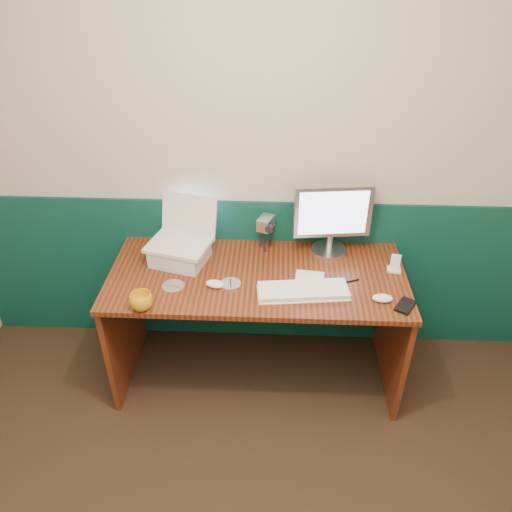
{
  "coord_description": "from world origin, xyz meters",
  "views": [
    {
      "loc": [
        0.14,
        -0.79,
        2.33
      ],
      "look_at": [
        0.04,
        1.23,
        0.97
      ],
      "focal_mm": 35.0,
      "sensor_mm": 36.0,
      "label": 1
    }
  ],
  "objects_px": {
    "monitor": "(332,219)",
    "keyboard": "(303,291)",
    "camcorder": "(266,232)",
    "mug": "(141,301)",
    "desk": "(257,327)",
    "laptop": "(177,225)"
  },
  "relations": [
    {
      "from": "monitor",
      "to": "camcorder",
      "type": "relative_size",
      "value": 2.0
    },
    {
      "from": "keyboard",
      "to": "mug",
      "type": "relative_size",
      "value": 4.12
    },
    {
      "from": "monitor",
      "to": "camcorder",
      "type": "xyz_separation_m",
      "value": [
        -0.37,
        0.02,
        -0.11
      ]
    },
    {
      "from": "keyboard",
      "to": "mug",
      "type": "bearing_deg",
      "value": -175.45
    },
    {
      "from": "monitor",
      "to": "mug",
      "type": "relative_size",
      "value": 3.85
    },
    {
      "from": "camcorder",
      "to": "keyboard",
      "type": "bearing_deg",
      "value": -42.4
    },
    {
      "from": "laptop",
      "to": "desk",
      "type": "bearing_deg",
      "value": 1.46
    },
    {
      "from": "desk",
      "to": "keyboard",
      "type": "distance_m",
      "value": 0.48
    },
    {
      "from": "camcorder",
      "to": "desk",
      "type": "bearing_deg",
      "value": -76.3
    },
    {
      "from": "mug",
      "to": "camcorder",
      "type": "distance_m",
      "value": 0.82
    },
    {
      "from": "laptop",
      "to": "mug",
      "type": "distance_m",
      "value": 0.47
    },
    {
      "from": "desk",
      "to": "keyboard",
      "type": "bearing_deg",
      "value": -32.31
    },
    {
      "from": "monitor",
      "to": "keyboard",
      "type": "bearing_deg",
      "value": -118.39
    },
    {
      "from": "keyboard",
      "to": "camcorder",
      "type": "distance_m",
      "value": 0.47
    },
    {
      "from": "camcorder",
      "to": "monitor",
      "type": "bearing_deg",
      "value": 18.75
    },
    {
      "from": "keyboard",
      "to": "camcorder",
      "type": "height_order",
      "value": "camcorder"
    },
    {
      "from": "desk",
      "to": "monitor",
      "type": "height_order",
      "value": "monitor"
    },
    {
      "from": "camcorder",
      "to": "mug",
      "type": "bearing_deg",
      "value": -114.34
    },
    {
      "from": "laptop",
      "to": "camcorder",
      "type": "distance_m",
      "value": 0.51
    },
    {
      "from": "desk",
      "to": "mug",
      "type": "height_order",
      "value": "mug"
    },
    {
      "from": "monitor",
      "to": "mug",
      "type": "distance_m",
      "value": 1.12
    },
    {
      "from": "keyboard",
      "to": "mug",
      "type": "distance_m",
      "value": 0.81
    }
  ]
}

